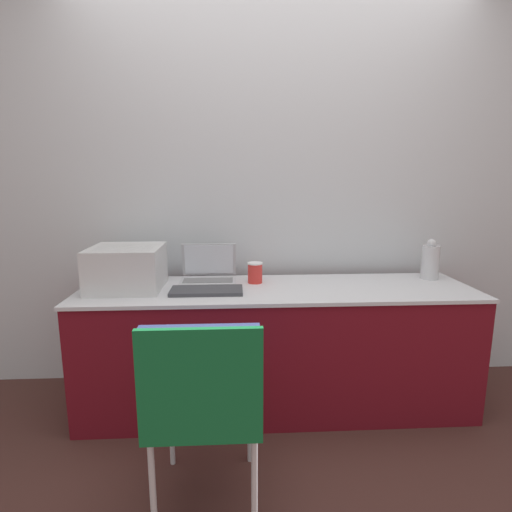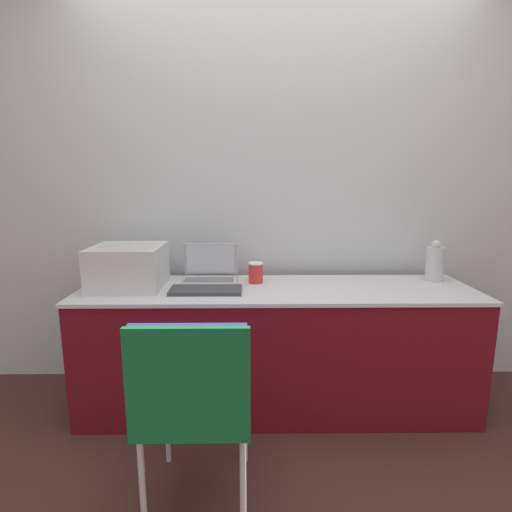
{
  "view_description": "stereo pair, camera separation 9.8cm",
  "coord_description": "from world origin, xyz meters",
  "px_view_note": "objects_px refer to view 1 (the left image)",
  "views": [
    {
      "loc": [
        -0.24,
        -1.91,
        1.34
      ],
      "look_at": [
        -0.12,
        0.32,
        0.91
      ],
      "focal_mm": 28.0,
      "sensor_mm": 36.0,
      "label": 1
    },
    {
      "loc": [
        -0.15,
        -1.91,
        1.34
      ],
      "look_at": [
        -0.12,
        0.32,
        0.91
      ],
      "focal_mm": 28.0,
      "sensor_mm": 36.0,
      "label": 2
    }
  ],
  "objects_px": {
    "laptop_left": "(209,273)",
    "coffee_cup": "(255,273)",
    "chair": "(204,395)",
    "external_keyboard": "(207,291)",
    "printer": "(127,266)",
    "metal_pitcher": "(430,261)"
  },
  "relations": [
    {
      "from": "printer",
      "to": "external_keyboard",
      "type": "distance_m",
      "value": 0.48
    },
    {
      "from": "printer",
      "to": "chair",
      "type": "height_order",
      "value": "printer"
    },
    {
      "from": "laptop_left",
      "to": "coffee_cup",
      "type": "xyz_separation_m",
      "value": [
        0.28,
        -0.05,
        0.01
      ]
    },
    {
      "from": "coffee_cup",
      "to": "chair",
      "type": "relative_size",
      "value": 0.14
    },
    {
      "from": "printer",
      "to": "laptop_left",
      "type": "distance_m",
      "value": 0.48
    },
    {
      "from": "external_keyboard",
      "to": "chair",
      "type": "height_order",
      "value": "chair"
    },
    {
      "from": "laptop_left",
      "to": "chair",
      "type": "height_order",
      "value": "laptop_left"
    },
    {
      "from": "coffee_cup",
      "to": "external_keyboard",
      "type": "bearing_deg",
      "value": -144.63
    },
    {
      "from": "printer",
      "to": "external_keyboard",
      "type": "xyz_separation_m",
      "value": [
        0.45,
        -0.11,
        -0.12
      ]
    },
    {
      "from": "laptop_left",
      "to": "metal_pitcher",
      "type": "relative_size",
      "value": 1.33
    },
    {
      "from": "laptop_left",
      "to": "coffee_cup",
      "type": "relative_size",
      "value": 2.72
    },
    {
      "from": "laptop_left",
      "to": "coffee_cup",
      "type": "bearing_deg",
      "value": -10.51
    },
    {
      "from": "metal_pitcher",
      "to": "external_keyboard",
      "type": "bearing_deg",
      "value": -170.21
    },
    {
      "from": "printer",
      "to": "metal_pitcher",
      "type": "distance_m",
      "value": 1.83
    },
    {
      "from": "external_keyboard",
      "to": "chair",
      "type": "distance_m",
      "value": 0.77
    },
    {
      "from": "external_keyboard",
      "to": "metal_pitcher",
      "type": "xyz_separation_m",
      "value": [
        1.37,
        0.24,
        0.1
      ]
    },
    {
      "from": "laptop_left",
      "to": "coffee_cup",
      "type": "distance_m",
      "value": 0.29
    },
    {
      "from": "metal_pitcher",
      "to": "chair",
      "type": "height_order",
      "value": "metal_pitcher"
    },
    {
      "from": "coffee_cup",
      "to": "printer",
      "type": "bearing_deg",
      "value": -172.96
    },
    {
      "from": "coffee_cup",
      "to": "chair",
      "type": "height_order",
      "value": "chair"
    },
    {
      "from": "external_keyboard",
      "to": "coffee_cup",
      "type": "relative_size",
      "value": 3.21
    },
    {
      "from": "printer",
      "to": "coffee_cup",
      "type": "distance_m",
      "value": 0.74
    }
  ]
}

